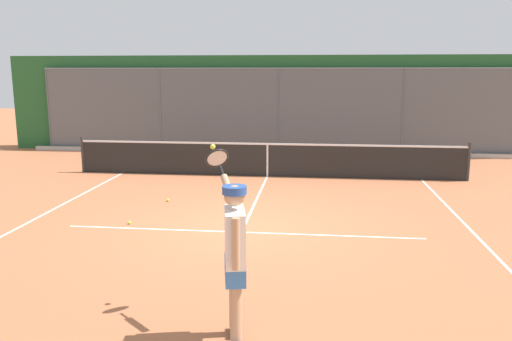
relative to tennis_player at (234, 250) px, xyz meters
The scene contains 7 objects.
ground_plane 4.37m from the tennis_player, 83.35° to the right, with size 60.00×60.00×0.00m, color #A8603D.
court_line_markings 3.70m from the tennis_player, 82.03° to the right, with size 8.66×9.58×0.01m.
fence_backdrop 13.97m from the tennis_player, 87.98° to the right, with size 20.52×1.37×3.54m.
tennis_net 9.15m from the tennis_player, 86.91° to the right, with size 11.12×0.09×1.07m.
tennis_player is the anchor object (origin of this frame).
tennis_ball_mid_court 6.54m from the tennis_player, 67.18° to the right, with size 0.07×0.07×0.07m, color #C1D138.
tennis_ball_near_net 5.07m from the tennis_player, 56.32° to the right, with size 0.07×0.07×0.07m, color #D6E042.
Camera 1 is at (-1.33, 9.43, 2.95)m, focal length 35.95 mm.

